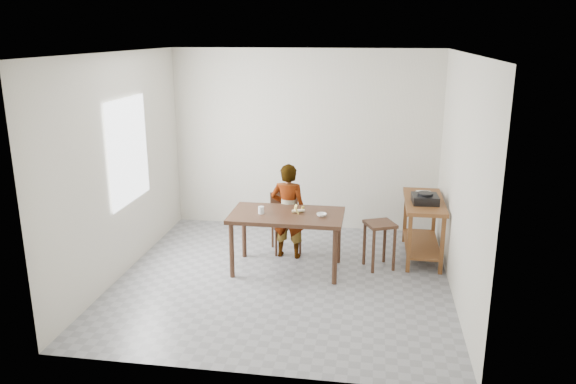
% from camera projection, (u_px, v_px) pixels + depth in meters
% --- Properties ---
extents(floor, '(4.00, 4.00, 0.04)m').
position_uv_depth(floor, '(283.00, 281.00, 6.89)').
color(floor, gray).
rests_on(floor, ground).
extents(ceiling, '(4.00, 4.00, 0.04)m').
position_uv_depth(ceiling, '(282.00, 51.00, 6.13)').
color(ceiling, white).
rests_on(ceiling, wall_back).
extents(wall_back, '(4.00, 0.04, 2.70)m').
position_uv_depth(wall_back, '(305.00, 140.00, 8.43)').
color(wall_back, beige).
rests_on(wall_back, ground).
extents(wall_front, '(4.00, 0.04, 2.70)m').
position_uv_depth(wall_front, '(242.00, 231.00, 4.59)').
color(wall_front, beige).
rests_on(wall_front, ground).
extents(wall_left, '(0.04, 4.00, 2.70)m').
position_uv_depth(wall_left, '(119.00, 166.00, 6.81)').
color(wall_left, beige).
rests_on(wall_left, ground).
extents(wall_right, '(0.04, 4.00, 2.70)m').
position_uv_depth(wall_right, '(462.00, 179.00, 6.21)').
color(wall_right, beige).
rests_on(wall_right, ground).
extents(window_pane, '(0.02, 1.10, 1.30)m').
position_uv_depth(window_pane, '(129.00, 151.00, 6.95)').
color(window_pane, white).
rests_on(window_pane, wall_left).
extents(dining_table, '(1.40, 0.80, 0.75)m').
position_uv_depth(dining_table, '(287.00, 242.00, 7.06)').
color(dining_table, '#3D2417').
rests_on(dining_table, floor).
extents(prep_counter, '(0.50, 1.20, 0.80)m').
position_uv_depth(prep_counter, '(422.00, 229.00, 7.46)').
color(prep_counter, brown).
rests_on(prep_counter, floor).
extents(child, '(0.49, 0.35, 1.28)m').
position_uv_depth(child, '(288.00, 211.00, 7.41)').
color(child, white).
rests_on(child, floor).
extents(dining_chair, '(0.49, 0.49, 0.80)m').
position_uv_depth(dining_chair, '(286.00, 223.00, 7.67)').
color(dining_chair, '#3D2417').
rests_on(dining_chair, floor).
extents(stool, '(0.46, 0.46, 0.61)m').
position_uv_depth(stool, '(379.00, 245.00, 7.15)').
color(stool, '#3D2417').
rests_on(stool, floor).
extents(glass_tumbler, '(0.08, 0.08, 0.09)m').
position_uv_depth(glass_tumbler, '(261.00, 210.00, 6.95)').
color(glass_tumbler, white).
rests_on(glass_tumbler, dining_table).
extents(small_bowl, '(0.15, 0.15, 0.04)m').
position_uv_depth(small_bowl, '(321.00, 215.00, 6.85)').
color(small_bowl, white).
rests_on(small_bowl, dining_table).
extents(banana, '(0.20, 0.16, 0.06)m').
position_uv_depth(banana, '(298.00, 210.00, 6.98)').
color(banana, yellow).
rests_on(banana, dining_table).
extents(serving_bowl, '(0.24, 0.24, 0.06)m').
position_uv_depth(serving_bowl, '(424.00, 194.00, 7.50)').
color(serving_bowl, white).
rests_on(serving_bowl, prep_counter).
extents(gas_burner, '(0.34, 0.34, 0.11)m').
position_uv_depth(gas_burner, '(425.00, 199.00, 7.20)').
color(gas_burner, black).
rests_on(gas_burner, prep_counter).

